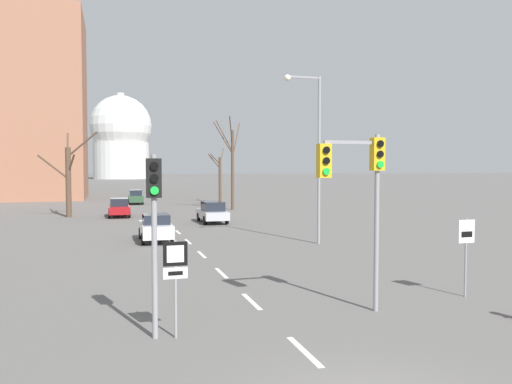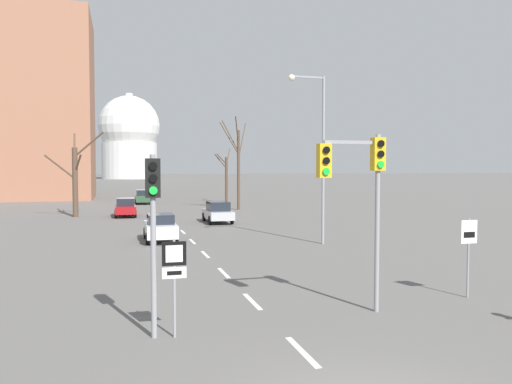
{
  "view_description": "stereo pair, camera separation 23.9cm",
  "coord_description": "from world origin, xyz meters",
  "px_view_note": "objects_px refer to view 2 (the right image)",
  "views": [
    {
      "loc": [
        -4.23,
        -7.29,
        4.21
      ],
      "look_at": [
        -0.24,
        6.42,
        3.54
      ],
      "focal_mm": 35.0,
      "sensor_mm": 36.0,
      "label": 1
    },
    {
      "loc": [
        -4.0,
        -7.35,
        4.21
      ],
      "look_at": [
        -0.24,
        6.42,
        3.54
      ],
      "focal_mm": 35.0,
      "sensor_mm": 36.0,
      "label": 2
    }
  ],
  "objects_px": {
    "sedan_near_right": "(142,197)",
    "sedan_mid_centre": "(125,207)",
    "sedan_near_left": "(160,227)",
    "sedan_far_left": "(218,212)",
    "route_sign_post": "(174,271)",
    "street_lamp_right": "(318,143)",
    "traffic_signal_near_left": "(153,210)",
    "speed_limit_sign": "(469,244)",
    "traffic_signal_near_right": "(360,178)"
  },
  "relations": [
    {
      "from": "street_lamp_right",
      "to": "sedan_far_left",
      "type": "bearing_deg",
      "value": 104.77
    },
    {
      "from": "route_sign_post",
      "to": "sedan_far_left",
      "type": "xyz_separation_m",
      "value": [
        6.06,
        25.84,
        -0.84
      ]
    },
    {
      "from": "traffic_signal_near_left",
      "to": "route_sign_post",
      "type": "bearing_deg",
      "value": -14.62
    },
    {
      "from": "traffic_signal_near_left",
      "to": "sedan_mid_centre",
      "type": "distance_m",
      "value": 32.77
    },
    {
      "from": "traffic_signal_near_left",
      "to": "sedan_mid_centre",
      "type": "height_order",
      "value": "traffic_signal_near_left"
    },
    {
      "from": "sedan_near_left",
      "to": "traffic_signal_near_right",
      "type": "bearing_deg",
      "value": -74.67
    },
    {
      "from": "route_sign_post",
      "to": "sedan_near_left",
      "type": "xyz_separation_m",
      "value": [
        0.96,
        16.94,
        -0.86
      ]
    },
    {
      "from": "sedan_near_right",
      "to": "sedan_mid_centre",
      "type": "relative_size",
      "value": 0.94
    },
    {
      "from": "route_sign_post",
      "to": "sedan_mid_centre",
      "type": "distance_m",
      "value": 32.84
    },
    {
      "from": "street_lamp_right",
      "to": "sedan_mid_centre",
      "type": "distance_m",
      "value": 22.37
    },
    {
      "from": "speed_limit_sign",
      "to": "sedan_near_left",
      "type": "relative_size",
      "value": 0.64
    },
    {
      "from": "speed_limit_sign",
      "to": "sedan_mid_centre",
      "type": "distance_m",
      "value": 33.16
    },
    {
      "from": "street_lamp_right",
      "to": "sedan_near_left",
      "type": "distance_m",
      "value": 10.25
    },
    {
      "from": "traffic_signal_near_right",
      "to": "speed_limit_sign",
      "type": "height_order",
      "value": "traffic_signal_near_right"
    },
    {
      "from": "route_sign_post",
      "to": "sedan_near_left",
      "type": "height_order",
      "value": "route_sign_post"
    },
    {
      "from": "sedan_mid_centre",
      "to": "sedan_far_left",
      "type": "bearing_deg",
      "value": -45.28
    },
    {
      "from": "sedan_near_right",
      "to": "sedan_mid_centre",
      "type": "bearing_deg",
      "value": -97.71
    },
    {
      "from": "sedan_near_right",
      "to": "sedan_mid_centre",
      "type": "distance_m",
      "value": 15.86
    },
    {
      "from": "traffic_signal_near_left",
      "to": "sedan_far_left",
      "type": "xyz_separation_m",
      "value": [
        6.55,
        25.71,
        -2.36
      ]
    },
    {
      "from": "traffic_signal_near_right",
      "to": "sedan_near_right",
      "type": "distance_m",
      "value": 48.08
    },
    {
      "from": "traffic_signal_near_left",
      "to": "sedan_near_left",
      "type": "relative_size",
      "value": 1.13
    },
    {
      "from": "sedan_far_left",
      "to": "sedan_near_left",
      "type": "bearing_deg",
      "value": -119.82
    },
    {
      "from": "traffic_signal_near_left",
      "to": "sedan_far_left",
      "type": "relative_size",
      "value": 1.01
    },
    {
      "from": "sedan_mid_centre",
      "to": "traffic_signal_near_left",
      "type": "bearing_deg",
      "value": -89.39
    },
    {
      "from": "route_sign_post",
      "to": "sedan_mid_centre",
      "type": "height_order",
      "value": "route_sign_post"
    },
    {
      "from": "speed_limit_sign",
      "to": "traffic_signal_near_left",
      "type": "bearing_deg",
      "value": -172.99
    },
    {
      "from": "route_sign_post",
      "to": "sedan_near_right",
      "type": "bearing_deg",
      "value": 88.49
    },
    {
      "from": "traffic_signal_near_right",
      "to": "sedan_near_right",
      "type": "bearing_deg",
      "value": 94.92
    },
    {
      "from": "traffic_signal_near_left",
      "to": "sedan_near_right",
      "type": "relative_size",
      "value": 1.14
    },
    {
      "from": "traffic_signal_near_right",
      "to": "street_lamp_right",
      "type": "xyz_separation_m",
      "value": [
        3.92,
        12.75,
        1.68
      ]
    },
    {
      "from": "sedan_near_left",
      "to": "sedan_far_left",
      "type": "relative_size",
      "value": 0.89
    },
    {
      "from": "sedan_near_right",
      "to": "sedan_far_left",
      "type": "xyz_separation_m",
      "value": [
        4.78,
        -22.69,
        -0.0
      ]
    },
    {
      "from": "route_sign_post",
      "to": "sedan_far_left",
      "type": "height_order",
      "value": "route_sign_post"
    },
    {
      "from": "speed_limit_sign",
      "to": "sedan_far_left",
      "type": "bearing_deg",
      "value": 98.35
    },
    {
      "from": "street_lamp_right",
      "to": "sedan_near_right",
      "type": "distance_m",
      "value": 36.28
    },
    {
      "from": "traffic_signal_near_left",
      "to": "sedan_near_right",
      "type": "xyz_separation_m",
      "value": [
        1.78,
        48.4,
        -2.35
      ]
    },
    {
      "from": "traffic_signal_near_left",
      "to": "traffic_signal_near_right",
      "type": "height_order",
      "value": "traffic_signal_near_right"
    },
    {
      "from": "speed_limit_sign",
      "to": "street_lamp_right",
      "type": "bearing_deg",
      "value": 91.58
    },
    {
      "from": "route_sign_post",
      "to": "sedan_near_left",
      "type": "bearing_deg",
      "value": 86.77
    },
    {
      "from": "speed_limit_sign",
      "to": "sedan_near_left",
      "type": "height_order",
      "value": "speed_limit_sign"
    },
    {
      "from": "street_lamp_right",
      "to": "sedan_near_left",
      "type": "xyz_separation_m",
      "value": [
        -8.36,
        3.46,
        -4.81
      ]
    },
    {
      "from": "sedan_near_right",
      "to": "street_lamp_right",
      "type": "bearing_deg",
      "value": -77.08
    },
    {
      "from": "route_sign_post",
      "to": "sedan_far_left",
      "type": "distance_m",
      "value": 26.56
    },
    {
      "from": "traffic_signal_near_right",
      "to": "sedan_mid_centre",
      "type": "bearing_deg",
      "value": 101.01
    },
    {
      "from": "sedan_mid_centre",
      "to": "sedan_far_left",
      "type": "xyz_separation_m",
      "value": [
        6.91,
        -6.97,
        0.01
      ]
    },
    {
      "from": "route_sign_post",
      "to": "street_lamp_right",
      "type": "distance_m",
      "value": 16.86
    },
    {
      "from": "traffic_signal_near_left",
      "to": "speed_limit_sign",
      "type": "distance_m",
      "value": 10.32
    },
    {
      "from": "sedan_near_left",
      "to": "sedan_near_right",
      "type": "relative_size",
      "value": 1.0
    },
    {
      "from": "route_sign_post",
      "to": "sedan_mid_centre",
      "type": "relative_size",
      "value": 0.58
    },
    {
      "from": "traffic_signal_near_right",
      "to": "sedan_near_right",
      "type": "relative_size",
      "value": 1.3
    }
  ]
}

